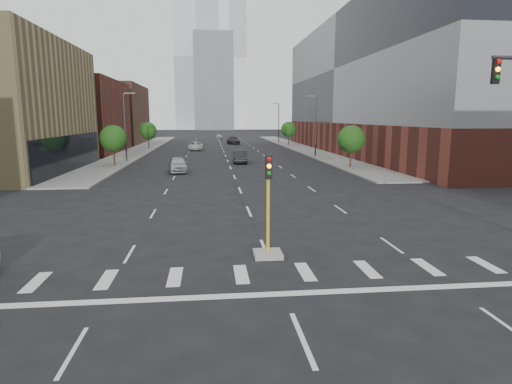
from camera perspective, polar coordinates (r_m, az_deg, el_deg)
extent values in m
plane|color=black|center=(10.67, 8.70, -23.93)|extent=(400.00, 400.00, 0.00)
cube|color=gray|center=(83.70, -14.87, 5.62)|extent=(5.00, 92.00, 0.15)
cube|color=gray|center=(84.56, 5.76, 5.94)|extent=(5.00, 92.00, 0.15)
cube|color=brown|center=(78.65, -25.11, 9.09)|extent=(20.00, 22.00, 12.00)
cube|color=brown|center=(103.62, -20.48, 9.66)|extent=(20.00, 24.00, 13.00)
cube|color=brown|center=(75.68, 18.92, 6.83)|extent=(24.00, 70.00, 5.00)
cube|color=slate|center=(75.98, 19.40, 15.13)|extent=(24.00, 70.00, 17.00)
cube|color=#B2B7BC|center=(230.45, -7.85, 17.12)|extent=(22.00, 22.00, 70.00)
cube|color=#B2B7BC|center=(270.97, -3.65, 17.16)|extent=(20.00, 20.00, 80.00)
cube|color=slate|center=(209.17, -5.66, 14.32)|extent=(18.00, 18.00, 44.00)
cube|color=#999993|center=(18.64, 1.58, -8.28)|extent=(1.20, 1.20, 0.20)
cylinder|color=gold|center=(18.18, 1.61, -3.18)|extent=(0.14, 0.14, 3.20)
cube|color=black|center=(17.64, 1.72, 3.34)|extent=(0.28, 0.18, 1.00)
sphere|color=red|center=(17.51, 1.77, 4.44)|extent=(0.18, 0.18, 0.18)
sphere|color=orange|center=(17.54, 1.77, 3.47)|extent=(0.18, 0.18, 0.18)
sphere|color=#0C7F19|center=(17.57, 1.76, 2.50)|extent=(0.18, 0.18, 0.18)
cube|color=black|center=(19.59, 29.35, 13.90)|extent=(0.28, 0.18, 1.00)
sphere|color=red|center=(19.52, 29.65, 14.93)|extent=(0.18, 0.18, 0.18)
sphere|color=orange|center=(19.49, 29.57, 14.06)|extent=(0.18, 0.18, 0.18)
sphere|color=#0C7F19|center=(19.47, 29.49, 13.18)|extent=(0.18, 0.18, 0.18)
cylinder|color=#2D2D30|center=(65.51, 7.98, 8.61)|extent=(0.20, 0.20, 9.00)
cube|color=#2D2D30|center=(65.38, 7.38, 12.57)|extent=(1.40, 0.22, 0.15)
cylinder|color=#2D2D30|center=(99.82, 3.04, 9.12)|extent=(0.20, 0.20, 9.00)
cube|color=#2D2D30|center=(99.74, 2.61, 11.71)|extent=(1.40, 0.22, 0.15)
cylinder|color=#2D2D30|center=(59.60, -17.07, 8.15)|extent=(0.20, 0.20, 9.00)
cube|color=#2D2D30|center=(59.52, -16.52, 12.52)|extent=(1.40, 0.22, 0.15)
cylinder|color=#382619|center=(55.00, -18.36, 4.34)|extent=(0.20, 0.20, 1.75)
sphere|color=#174312|center=(54.84, -18.50, 6.81)|extent=(3.20, 3.20, 3.20)
cylinder|color=#382619|center=(84.48, -14.13, 6.33)|extent=(0.20, 0.20, 1.75)
sphere|color=#174312|center=(84.38, -14.20, 7.94)|extent=(3.20, 3.20, 3.20)
cylinder|color=#382619|center=(51.47, 12.49, 4.26)|extent=(0.20, 0.20, 1.75)
sphere|color=#174312|center=(51.30, 12.59, 6.89)|extent=(3.20, 3.20, 3.20)
cylinder|color=#382619|center=(90.18, 4.36, 6.81)|extent=(0.20, 0.20, 1.75)
sphere|color=#174312|center=(90.08, 4.38, 8.32)|extent=(3.20, 3.20, 3.20)
imported|color=#A5A6AA|center=(47.38, -10.39, 3.61)|extent=(2.48, 5.04, 1.65)
imported|color=black|center=(56.21, -2.16, 4.73)|extent=(1.85, 4.98, 1.63)
imported|color=#BDBDBD|center=(78.77, -8.05, 6.10)|extent=(2.62, 5.49, 1.51)
imported|color=black|center=(96.12, -3.08, 6.91)|extent=(2.85, 6.00, 1.69)
imported|color=#9E9EA2|center=(118.19, -4.98, 7.38)|extent=(1.84, 4.09, 1.36)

